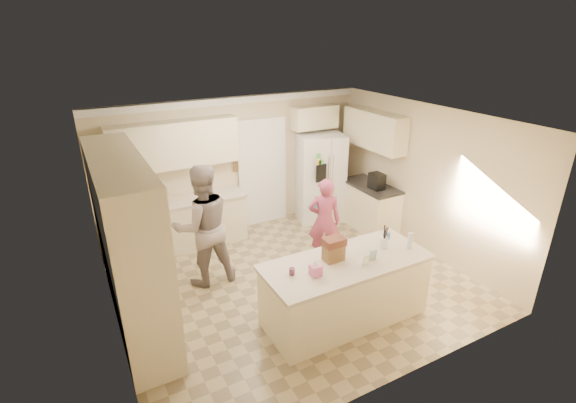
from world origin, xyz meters
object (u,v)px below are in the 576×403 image
island_base (345,291)px  dollhouse_body (333,253)px  refrigerator (320,178)px  teen_girl (324,221)px  teen_boy (203,226)px  utensil_crock (383,243)px  tissue_box (316,270)px  coffee_maker (377,181)px

island_base → dollhouse_body: 0.62m
refrigerator → teen_girl: size_ratio=1.20×
island_base → teen_boy: (-1.38, 1.81, 0.53)m
refrigerator → utensil_crock: (-0.81, -2.91, 0.10)m
tissue_box → teen_girl: 1.96m
utensil_crock → refrigerator: bearing=74.4°
island_base → tissue_box: (-0.55, -0.10, 0.56)m
coffee_maker → dollhouse_body: (-2.20, -1.80, -0.03)m
utensil_crock → teen_boy: teen_boy is taller
dollhouse_body → teen_girl: size_ratio=0.17×
coffee_maker → tissue_box: 3.28m
teen_boy → teen_girl: bearing=170.7°
tissue_box → teen_boy: (-0.83, 1.91, -0.02)m
teen_boy → coffee_maker: bearing=-177.9°
coffee_maker → tissue_box: (-2.60, -2.00, -0.07)m
tissue_box → dollhouse_body: (0.40, 0.20, 0.04)m
dollhouse_body → teen_girl: 1.58m
dollhouse_body → island_base: bearing=-33.7°
coffee_maker → teen_girl: teen_girl is taller
dollhouse_body → coffee_maker: bearing=39.3°
tissue_box → refrigerator: bearing=56.7°
tissue_box → teen_boy: bearing=113.5°
island_base → refrigerator: bearing=63.7°
utensil_crock → tissue_box: (-1.20, -0.15, -0.00)m
coffee_maker → teen_girl: 1.55m
teen_boy → refrigerator: bearing=-157.3°
refrigerator → teen_girl: refrigerator is taller
teen_girl → teen_boy: bearing=20.1°
refrigerator → teen_boy: teen_boy is taller
teen_girl → refrigerator: bearing=-90.0°
island_base → tissue_box: size_ratio=15.71×
refrigerator → tissue_box: size_ratio=12.86×
island_base → tissue_box: bearing=-169.7°
utensil_crock → dollhouse_body: dollhouse_body is taller
island_base → teen_boy: bearing=127.4°
teen_boy → utensil_crock: bearing=139.7°
refrigerator → island_base: (-1.46, -2.96, -0.46)m
teen_boy → teen_girl: teen_boy is taller
tissue_box → dollhouse_body: 0.45m
utensil_crock → teen_boy: size_ratio=0.08×
refrigerator → island_base: 3.34m
utensil_crock → tissue_box: bearing=-172.9°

